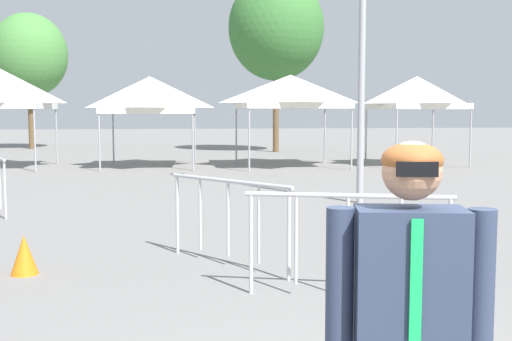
{
  "coord_description": "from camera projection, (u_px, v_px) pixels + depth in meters",
  "views": [
    {
      "loc": [
        -0.86,
        -2.58,
        1.89
      ],
      "look_at": [
        0.04,
        3.72,
        1.3
      ],
      "focal_mm": 44.4,
      "sensor_mm": 36.0,
      "label": 1
    }
  ],
  "objects": [
    {
      "name": "canopy_tent_behind_left",
      "position": [
        150.0,
        95.0,
        21.6
      ],
      "size": [
        3.32,
        3.32,
        3.1
      ],
      "color": "#9E9EA3",
      "rests_on": "ground"
    },
    {
      "name": "canopy_tent_behind_right",
      "position": [
        291.0,
        92.0,
        21.8
      ],
      "size": [
        3.58,
        3.58,
        3.17
      ],
      "color": "#9E9EA3",
      "rests_on": "ground"
    },
    {
      "name": "canopy_tent_far_right",
      "position": [
        417.0,
        93.0,
        22.19
      ],
      "size": [
        2.99,
        2.99,
        3.14
      ],
      "color": "#9E9EA3",
      "rests_on": "ground"
    },
    {
      "name": "person_foreground",
      "position": [
        408.0,
        331.0,
        2.48
      ],
      "size": [
        0.64,
        0.32,
        1.78
      ],
      "color": "#33384C",
      "rests_on": "ground"
    },
    {
      "name": "tree_behind_tents_left",
      "position": [
        276.0,
        28.0,
        29.6
      ],
      "size": [
        4.48,
        4.48,
        8.29
      ],
      "color": "brown",
      "rests_on": "ground"
    },
    {
      "name": "tree_behind_tents_center",
      "position": [
        29.0,
        55.0,
        32.22
      ],
      "size": [
        3.86,
        3.86,
        6.91
      ],
      "color": "brown",
      "rests_on": "ground"
    },
    {
      "name": "crowd_barrier_near_person",
      "position": [
        348.0,
        225.0,
        6.39
      ],
      "size": [
        2.02,
        0.66,
        1.08
      ],
      "color": "#B7BABF",
      "rests_on": "ground"
    },
    {
      "name": "crowd_barrier_by_lift",
      "position": [
        228.0,
        205.0,
        7.75
      ],
      "size": [
        1.32,
        1.7,
        1.08
      ],
      "color": "#B7BABF",
      "rests_on": "ground"
    },
    {
      "name": "traffic_cone_lot_center",
      "position": [
        24.0,
        255.0,
        7.37
      ],
      "size": [
        0.32,
        0.32,
        0.46
      ],
      "primitive_type": "cone",
      "color": "orange",
      "rests_on": "ground"
    }
  ]
}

